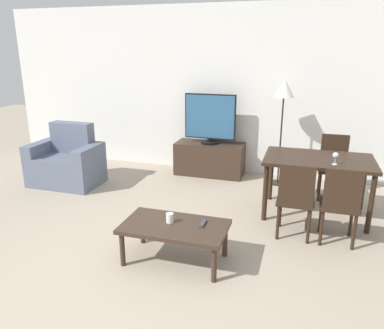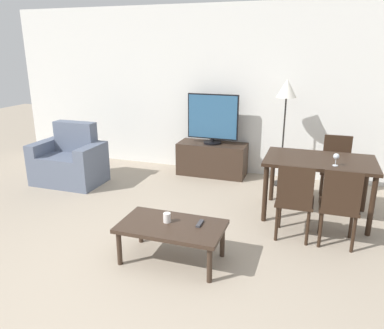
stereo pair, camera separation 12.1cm
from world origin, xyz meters
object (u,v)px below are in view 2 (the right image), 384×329
Objects in this scene: tv at (213,119)px; dining_chair_far at (336,165)px; remote_primary at (200,223)px; dining_chair_near_right at (340,204)px; dining_chair_near at (295,198)px; armchair at (70,162)px; tv_stand at (212,159)px; dining_table at (319,166)px; cup_white_near at (167,218)px; floor_lamp at (286,96)px; coffee_table at (172,229)px; wine_glass_left at (336,157)px.

dining_chair_far is at bearing -12.67° from tv.
dining_chair_near_right is at bearing 29.67° from remote_primary.
dining_chair_near and dining_chair_far have the same top height.
armchair is 0.93× the size of tv_stand.
remote_primary is (2.60, -1.52, 0.07)m from armchair.
dining_chair_far is at bearing -12.75° from tv_stand.
dining_table is 2.06m from cup_white_near.
tv_stand reaches higher than cup_white_near.
remote_primary is (0.60, -2.59, -0.54)m from tv.
floor_lamp is at bearing 100.09° from dining_chair_near.
tv is 2.70m from cup_white_near.
armchair is at bearing 145.49° from cup_white_near.
tv reaches higher than armchair.
dining_table is at bearing -34.33° from tv.
dining_chair_near_right is 5.86× the size of remote_primary.
dining_chair_near is at bearing -52.11° from tv.
dining_table is at bearing 49.29° from coffee_table.
remote_primary is (0.60, -2.59, 0.13)m from tv_stand.
tv_stand is 2.66m from dining_chair_near_right.
dining_chair_near_right reaches higher than cup_white_near.
armchair is 1.18× the size of dining_chair_far.
dining_table is 8.87× the size of wine_glass_left.
tv_stand is at bearing 103.14° from remote_primary.
armchair is at bearing 178.96° from dining_table.
floor_lamp is at bearing -6.28° from tv_stand.
tv_stand is 2.37m from wine_glass_left.
dining_table reaches higher than tv_stand.
tv_stand is at bearing 28.30° from armchair.
dining_chair_near reaches higher than cup_white_near.
floor_lamp reaches higher than armchair.
tv reaches higher than dining_chair_near.
dining_chair_near_right is (0.45, 0.00, 0.00)m from dining_chair_near.
armchair reaches higher than wine_glass_left.
coffee_table is 0.28m from remote_primary.
dining_chair_near_right is at bearing 26.05° from cup_white_near.
armchair is 1.25× the size of tv.
tv_stand reaches higher than remote_primary.
wine_glass_left reaches higher than cup_white_near.
dining_chair_far is (1.55, 2.25, 0.14)m from coffee_table.
coffee_table is 1.16× the size of dining_chair_far.
tv is at bearing 97.31° from coffee_table.
floor_lamp reaches higher than remote_primary.
dining_table is at bearing -62.28° from floor_lamp.
dining_chair_near_right is (1.90, -1.85, -0.45)m from tv.
wine_glass_left reaches higher than coffee_table.
dining_chair_near is at bearing -129.13° from wine_glass_left.
armchair is at bearing -170.56° from dining_chair_far.
armchair reaches higher than dining_chair_near_right.
dining_chair_near is at bearing 180.00° from dining_chair_near_right.
dining_chair_near and dining_chair_near_right have the same top height.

